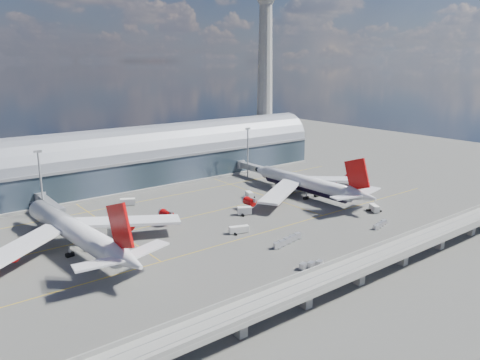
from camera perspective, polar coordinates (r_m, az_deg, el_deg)
ground at (r=167.92m, az=-0.66°, el=-5.83°), size 500.00×500.00×0.00m
taxi_lines at (r=185.06m, az=-4.80°, el=-3.95°), size 200.00×80.12×0.01m
terminal at (r=229.61m, az=-12.51°, el=2.28°), size 200.00×30.00×28.00m
control_tower at (r=275.81m, az=3.07°, el=12.99°), size 19.00×19.00×103.00m
guideway at (r=129.63m, az=14.42°, el=-10.06°), size 220.00×8.50×7.20m
floodlight_mast_left at (r=191.47m, az=-23.10°, el=-0.20°), size 3.00×0.70×25.70m
floodlight_mast_right at (r=235.97m, az=0.95°, el=3.51°), size 3.00×0.70×25.70m
airliner_left at (r=153.54m, az=-19.31°, el=-5.99°), size 72.78×76.50×23.30m
airliner_right at (r=205.80m, az=8.28°, el=-0.50°), size 66.81×69.80×22.19m
jet_bridge_left at (r=192.18m, az=-22.30°, el=-2.69°), size 4.40×28.00×7.25m
jet_bridge_right at (r=236.32m, az=1.98°, el=1.42°), size 4.40×32.00×7.25m
service_truck_0 at (r=164.00m, az=-14.76°, el=-6.28°), size 5.10×7.03×2.81m
service_truck_1 at (r=181.25m, az=0.55°, el=-3.78°), size 5.86×4.64×3.09m
service_truck_2 at (r=162.42m, az=-0.13°, el=-6.05°), size 7.13×4.09×2.49m
service_truck_3 at (r=192.36m, az=16.04°, el=-3.33°), size 4.70×5.97×2.73m
service_truck_4 at (r=203.25m, az=1.14°, el=-1.82°), size 3.51×5.19×2.76m
service_truck_5 at (r=198.12m, az=-13.53°, el=-2.62°), size 6.44×4.64×2.91m
cargo_train_0 at (r=138.00m, az=8.67°, el=-10.20°), size 7.98×3.88×1.75m
cargo_train_1 at (r=154.33m, az=5.81°, el=-7.37°), size 14.08×4.25×1.86m
cargo_train_2 at (r=175.91m, az=16.72°, el=-5.23°), size 9.32×3.64×1.54m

